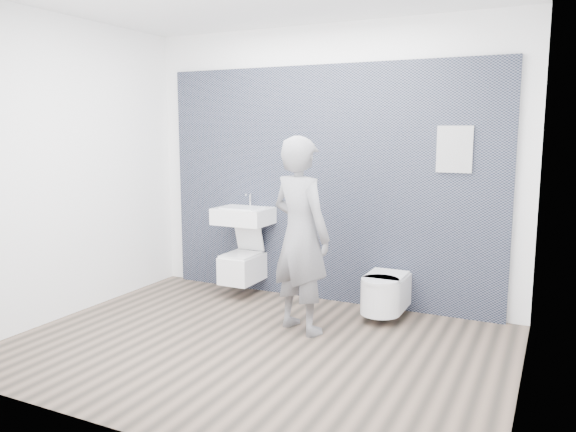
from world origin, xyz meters
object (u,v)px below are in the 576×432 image
at_px(toilet_square, 243,266).
at_px(washbasin, 243,215).
at_px(toilet_rounded, 384,293).
at_px(visitor, 301,235).

bearing_deg(toilet_square, washbasin, 90.00).
height_order(washbasin, toilet_rounded, washbasin).
height_order(washbasin, toilet_square, washbasin).
bearing_deg(washbasin, toilet_rounded, -3.56).
relative_size(toilet_rounded, visitor, 0.36).
xyz_separation_m(washbasin, visitor, (1.00, -0.72, -0.01)).
relative_size(toilet_square, toilet_rounded, 1.05).
bearing_deg(toilet_square, toilet_rounded, -2.64).
bearing_deg(visitor, washbasin, -15.07).
bearing_deg(toilet_rounded, visitor, -132.90).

